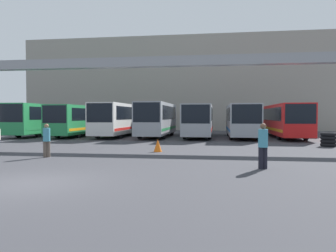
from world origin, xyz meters
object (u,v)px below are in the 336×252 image
Objects in this scene: bus_slot_4 at (199,119)px; bus_slot_3 at (157,118)px; bus_slot_1 at (82,119)px; pedestrian_mid_right at (263,145)px; pedestrian_near_right at (47,139)px; bus_slot_5 at (242,119)px; tire_stack at (328,140)px; bus_slot_0 at (46,118)px; bus_slot_2 at (119,118)px; bus_slot_6 at (284,119)px; traffic_cone at (158,145)px.

bus_slot_3 is at bearing -171.42° from bus_slot_4.
bus_slot_1 is at bearing 178.50° from bus_slot_4.
pedestrian_near_right is at bearing 148.53° from pedestrian_mid_right.
bus_slot_5 is at bearing 1.33° from bus_slot_3.
pedestrian_mid_right is at bearing -91.80° from bus_slot_5.
bus_slot_5 is 6.20× the size of pedestrian_near_right.
bus_slot_1 is at bearing 157.09° from tire_stack.
bus_slot_0 is at bearing -98.48° from pedestrian_near_right.
bus_slot_2 reaches higher than bus_slot_1.
bus_slot_1 is 12.35m from bus_slot_4.
pedestrian_near_right is 0.94× the size of pedestrian_mid_right.
bus_slot_1 is 16.48m from bus_slot_5.
bus_slot_3 is at bearing -4.65° from bus_slot_0.
bus_slot_0 is at bearing 175.35° from bus_slot_3.
bus_slot_6 is (8.23, 0.41, 0.01)m from bus_slot_4.
pedestrian_mid_right reaches higher than traffic_cone.
bus_slot_5 reaches higher than pedestrian_near_right.
bus_slot_6 reaches higher than bus_slot_1.
bus_slot_2 is 19.67m from tire_stack.
pedestrian_mid_right is at bearing -44.42° from bus_slot_0.
bus_slot_3 is at bearing -136.91° from pedestrian_near_right.
bus_slot_0 is 12.39m from bus_slot_3.
bus_slot_4 is 6.30× the size of pedestrian_mid_right.
pedestrian_mid_right is (-4.71, -19.61, -0.85)m from bus_slot_6.
traffic_cone is (-5.23, 5.49, -0.60)m from pedestrian_mid_right.
traffic_cone is at bearing 175.16° from pedestrian_near_right.
bus_slot_1 is 16.37× the size of traffic_cone.
bus_slot_0 is at bearing 177.74° from bus_slot_5.
pedestrian_mid_right reaches higher than pedestrian_near_right.
traffic_cone is (10.64, -14.04, -1.44)m from bus_slot_1.
bus_slot_0 is 8.24m from bus_slot_2.
tire_stack is at bearing -22.91° from bus_slot_1.
bus_slot_1 is 25.17m from pedestrian_mid_right.
pedestrian_near_right is (-6.89, -17.01, -0.90)m from bus_slot_4.
bus_slot_2 is 4.16m from bus_slot_3.
traffic_cone is (-5.83, -13.28, -1.44)m from bus_slot_5.
bus_slot_0 is 1.15× the size of bus_slot_5.
bus_slot_2 reaches higher than bus_slot_4.
bus_slot_0 reaches higher than tire_stack.
pedestrian_near_right is at bearing -99.61° from bus_slot_3.
bus_slot_4 is at bearing 174.04° from bus_slot_5.
bus_slot_0 is 24.69m from bus_slot_6.
bus_slot_3 reaches higher than bus_slot_2.
bus_slot_3 reaches higher than pedestrian_mid_right.
bus_slot_6 reaches higher than traffic_cone.
bus_slot_1 is 1.18× the size of bus_slot_3.
bus_slot_0 is at bearing 178.66° from bus_slot_4.
bus_slot_5 is 0.86× the size of bus_slot_6.
bus_slot_3 is 5.62× the size of pedestrian_mid_right.
bus_slot_2 is (8.23, -0.43, 0.01)m from bus_slot_0.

